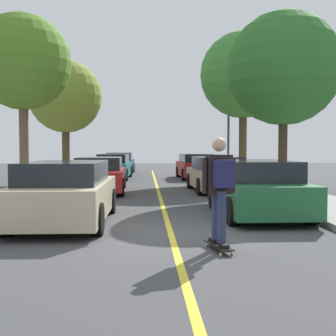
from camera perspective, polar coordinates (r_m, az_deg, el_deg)
name	(u,v)px	position (r m, az deg, el deg)	size (l,w,h in m)	color
ground	(171,234)	(8.46, 0.38, -8.83)	(80.00, 80.00, 0.00)	#424244
center_line	(163,206)	(12.40, -0.72, -5.14)	(0.12, 39.20, 0.01)	gold
parked_car_left_nearest	(66,192)	(9.80, -13.49, -3.21)	(1.97, 4.27, 1.39)	#BCAD89
parked_car_left_near	(100,175)	(16.64, -9.15, -0.91)	(2.05, 4.70, 1.34)	maroon
parked_car_left_far	(114,166)	(23.64, -7.32, 0.20)	(1.93, 4.68, 1.38)	#196066
parked_car_left_farthest	(120,163)	(29.06, -6.52, 0.67)	(1.99, 4.12, 1.39)	navy
parked_car_right_nearest	(256,188)	(10.83, 11.79, -2.68)	(1.96, 4.04, 1.38)	#1E5B33
parked_car_right_near	(216,174)	(16.69, 6.53, -0.83)	(2.03, 4.14, 1.36)	#BCAD89
parked_car_right_far	(195,166)	(23.67, 3.70, 0.25)	(1.95, 4.36, 1.38)	maroon
street_tree_left_nearest	(23,63)	(14.77, -18.93, 13.23)	(3.07, 3.07, 5.85)	brown
street_tree_left_near	(65,97)	(21.68, -13.63, 9.29)	(3.57, 3.57, 5.89)	#4C3823
street_tree_right_nearest	(284,69)	(16.03, 15.29, 12.73)	(4.04, 4.04, 6.41)	#3D2D1E
street_tree_right_near	(243,75)	(22.17, 10.08, 12.17)	(4.35, 4.35, 7.42)	#4C3823
streetlamp	(229,113)	(23.51, 8.13, 7.32)	(0.36, 0.24, 6.12)	#38383D
skateboard	(219,245)	(7.14, 6.81, -10.29)	(0.38, 0.87, 0.10)	black
skateboarder	(220,184)	(6.95, 6.95, -2.18)	(0.59, 0.71, 1.76)	black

